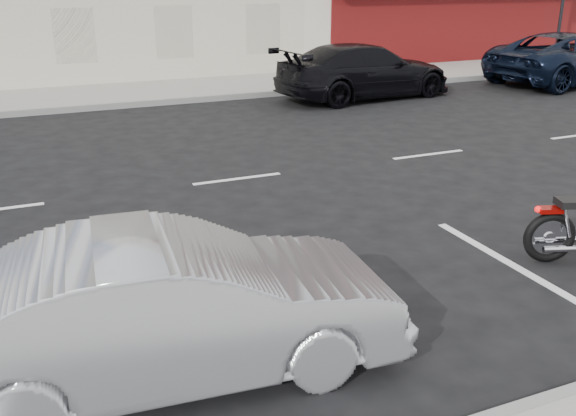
{
  "coord_description": "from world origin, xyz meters",
  "views": [
    {
      "loc": [
        -5.41,
        -10.18,
        3.44
      ],
      "look_at": [
        -2.61,
        -3.67,
        0.8
      ],
      "focal_mm": 40.0,
      "sensor_mm": 36.0,
      "label": 1
    }
  ],
  "objects_px": {
    "fire_hydrant": "(522,54)",
    "car_far": "(365,71)",
    "suv_far": "(571,58)",
    "sedan_silver": "(173,308)"
  },
  "relations": [
    {
      "from": "car_far",
      "to": "suv_far",
      "type": "bearing_deg",
      "value": -99.33
    },
    {
      "from": "fire_hydrant",
      "to": "car_far",
      "type": "bearing_deg",
      "value": -161.69
    },
    {
      "from": "fire_hydrant",
      "to": "suv_far",
      "type": "distance_m",
      "value": 3.23
    },
    {
      "from": "fire_hydrant",
      "to": "sedan_silver",
      "type": "distance_m",
      "value": 21.39
    },
    {
      "from": "fire_hydrant",
      "to": "car_far",
      "type": "height_order",
      "value": "car_far"
    },
    {
      "from": "suv_far",
      "to": "car_far",
      "type": "xyz_separation_m",
      "value": [
        -7.32,
        0.39,
        -0.04
      ]
    },
    {
      "from": "sedan_silver",
      "to": "car_far",
      "type": "xyz_separation_m",
      "value": [
        8.19,
        11.04,
        0.09
      ]
    },
    {
      "from": "sedan_silver",
      "to": "car_far",
      "type": "bearing_deg",
      "value": -31.54
    },
    {
      "from": "fire_hydrant",
      "to": "suv_far",
      "type": "height_order",
      "value": "suv_far"
    },
    {
      "from": "suv_far",
      "to": "fire_hydrant",
      "type": "bearing_deg",
      "value": -23.05
    }
  ]
}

